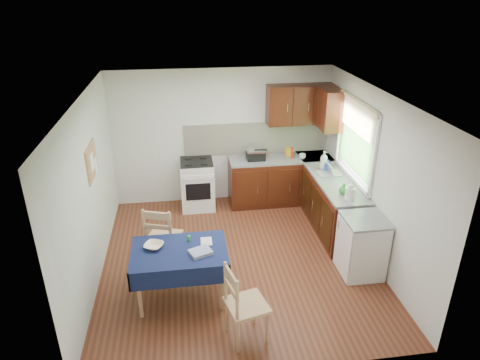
{
  "coord_description": "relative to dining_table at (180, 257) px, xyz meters",
  "views": [
    {
      "loc": [
        -0.72,
        -5.35,
        3.81
      ],
      "look_at": [
        0.08,
        0.32,
        1.18
      ],
      "focal_mm": 32.0,
      "sensor_mm": 36.0,
      "label": 1
    }
  ],
  "objects": [
    {
      "name": "base_cabinets",
      "position": [
        2.21,
        1.99,
        -0.2
      ],
      "size": [
        1.9,
        2.3,
        0.86
      ],
      "color": "black",
      "rests_on": "ground"
    },
    {
      "name": "sandwich_press",
      "position": [
        1.43,
        2.52,
        0.36
      ],
      "size": [
        0.32,
        0.28,
        0.19
      ],
      "rotation": [
        0.0,
        0.0,
        0.22
      ],
      "color": "black",
      "rests_on": "worktop_back"
    },
    {
      "name": "wall_front",
      "position": [
        0.85,
        -1.37,
        0.62
      ],
      "size": [
        4.0,
        0.02,
        2.5
      ],
      "primitive_type": "cube",
      "color": "silver",
      "rests_on": "ground"
    },
    {
      "name": "dining_table",
      "position": [
        0.0,
        0.0,
        0.0
      ],
      "size": [
        1.22,
        0.83,
        0.74
      ],
      "rotation": [
        0.0,
        0.0,
        0.18
      ],
      "color": "#0E1439",
      "rests_on": "ground"
    },
    {
      "name": "book",
      "position": [
        0.28,
        0.14,
        0.11
      ],
      "size": [
        0.15,
        0.2,
        0.02
      ],
      "primitive_type": "imported",
      "rotation": [
        0.0,
        0.0,
        -0.01
      ],
      "color": "white",
      "rests_on": "dining_table"
    },
    {
      "name": "stove",
      "position": [
        0.35,
        2.53,
        -0.17
      ],
      "size": [
        0.6,
        0.61,
        0.92
      ],
      "color": "white",
      "rests_on": "ground"
    },
    {
      "name": "sauce_bottle",
      "position": [
        2.09,
        2.47,
        0.37
      ],
      "size": [
        0.05,
        0.05,
        0.21
      ],
      "primitive_type": "cylinder",
      "color": "red",
      "rests_on": "worktop_back"
    },
    {
      "name": "chair_far",
      "position": [
        -0.24,
        0.67,
        -0.08
      ],
      "size": [
        0.58,
        0.58,
        1.04
      ],
      "rotation": [
        0.0,
        0.0,
        2.82
      ],
      "color": "tan",
      "rests_on": "ground"
    },
    {
      "name": "soap_bottle_a",
      "position": [
        2.5,
        1.9,
        0.43
      ],
      "size": [
        0.17,
        0.17,
        0.32
      ],
      "primitive_type": "imported",
      "rotation": [
        0.0,
        0.0,
        0.51
      ],
      "color": "white",
      "rests_on": "worktop_right"
    },
    {
      "name": "yellow_packet",
      "position": [
        2.06,
        2.6,
        0.34
      ],
      "size": [
        0.13,
        0.11,
        0.15
      ],
      "primitive_type": "cube",
      "rotation": [
        0.0,
        0.0,
        0.3
      ],
      "color": "gold",
      "rests_on": "worktop_back"
    },
    {
      "name": "worktop_back",
      "position": [
        1.9,
        2.53,
        0.25
      ],
      "size": [
        1.9,
        0.6,
        0.04
      ],
      "primitive_type": "cube",
      "color": "slate",
      "rests_on": "base_cabinets"
    },
    {
      "name": "window",
      "position": [
        2.82,
        1.43,
        1.02
      ],
      "size": [
        0.04,
        1.48,
        1.26
      ],
      "color": "#2D5D26",
      "rests_on": "wall_right"
    },
    {
      "name": "dish_rack",
      "position": [
        2.54,
        1.68,
        0.29
      ],
      "size": [
        0.37,
        0.28,
        0.18
      ],
      "rotation": [
        0.0,
        0.0,
        0.06
      ],
      "color": "#99999E",
      "rests_on": "worktop_right"
    },
    {
      "name": "wall_right",
      "position": [
        2.85,
        0.73,
        0.62
      ],
      "size": [
        0.02,
        4.2,
        2.5
      ],
      "primitive_type": "cube",
      "color": "silver",
      "rests_on": "ground"
    },
    {
      "name": "fridge",
      "position": [
        2.55,
        0.18,
        -0.19
      ],
      "size": [
        0.58,
        0.6,
        0.89
      ],
      "color": "white",
      "rests_on": "ground"
    },
    {
      "name": "plate_bowl",
      "position": [
        -0.32,
        0.1,
        0.13
      ],
      "size": [
        0.31,
        0.31,
        0.06
      ],
      "primitive_type": "imported",
      "rotation": [
        0.0,
        0.0,
        -0.4
      ],
      "color": "beige",
      "rests_on": "dining_table"
    },
    {
      "name": "tea_towel",
      "position": [
        0.27,
        -0.12,
        0.13
      ],
      "size": [
        0.32,
        0.29,
        0.05
      ],
      "primitive_type": "cube",
      "rotation": [
        0.0,
        0.0,
        0.39
      ],
      "color": "navy",
      "rests_on": "dining_table"
    },
    {
      "name": "soap_bottle_c",
      "position": [
        2.5,
        0.93,
        0.36
      ],
      "size": [
        0.18,
        0.18,
        0.18
      ],
      "primitive_type": "imported",
      "rotation": [
        0.0,
        0.0,
        3.46
      ],
      "color": "green",
      "rests_on": "worktop_right"
    },
    {
      "name": "corkboard",
      "position": [
        -1.12,
        1.03,
        0.97
      ],
      "size": [
        0.04,
        0.62,
        0.47
      ],
      "color": "tan",
      "rests_on": "wall_left"
    },
    {
      "name": "kettle",
      "position": [
        2.53,
        0.75,
        0.38
      ],
      "size": [
        0.15,
        0.15,
        0.25
      ],
      "color": "white",
      "rests_on": "worktop_right"
    },
    {
      "name": "soap_bottle_b",
      "position": [
        2.54,
        1.8,
        0.37
      ],
      "size": [
        0.12,
        0.12,
        0.19
      ],
      "primitive_type": "imported",
      "rotation": [
        0.0,
        0.0,
        2.5
      ],
      "color": "#1F4DB5",
      "rests_on": "worktop_right"
    },
    {
      "name": "chair_near",
      "position": [
        0.69,
        -0.84,
        -0.1
      ],
      "size": [
        0.54,
        0.54,
        1.0
      ],
      "rotation": [
        0.0,
        0.0,
        1.82
      ],
      "color": "tan",
      "rests_on": "ground"
    },
    {
      "name": "ceiling",
      "position": [
        0.85,
        0.73,
        1.87
      ],
      "size": [
        4.0,
        4.2,
        0.02
      ],
      "primitive_type": "cube",
      "color": "silver",
      "rests_on": "wall_back"
    },
    {
      "name": "worktop_right",
      "position": [
        2.55,
        1.38,
        0.25
      ],
      "size": [
        0.6,
        1.7,
        0.04
      ],
      "primitive_type": "cube",
      "color": "slate",
      "rests_on": "base_cabinets"
    },
    {
      "name": "floor",
      "position": [
        0.85,
        0.73,
        -0.63
      ],
      "size": [
        4.2,
        4.2,
        0.0
      ],
      "primitive_type": "plane",
      "color": "#512315",
      "rests_on": "ground"
    },
    {
      "name": "wall_left",
      "position": [
        -1.15,
        0.73,
        0.62
      ],
      "size": [
        0.02,
        4.2,
        2.5
      ],
      "primitive_type": "cube",
      "color": "silver",
      "rests_on": "ground"
    },
    {
      "name": "toaster",
      "position": [
        1.51,
        2.48,
        0.36
      ],
      "size": [
        0.27,
        0.16,
        0.2
      ],
      "rotation": [
        0.0,
        0.0,
        -0.07
      ],
      "color": "silver",
      "rests_on": "worktop_back"
    },
    {
      "name": "upper_cabinets",
      "position": [
        2.37,
        2.53,
        1.22
      ],
      "size": [
        1.2,
        0.85,
        0.7
      ],
      "color": "black",
      "rests_on": "wall_back"
    },
    {
      "name": "cup",
      "position": [
        2.27,
        2.41,
        0.32
      ],
      "size": [
        0.16,
        0.16,
        0.1
      ],
      "primitive_type": "imported",
      "rotation": [
        0.0,
        0.0,
        0.32
      ],
      "color": "silver",
      "rests_on": "worktop_back"
    },
    {
      "name": "splashback",
      "position": [
        1.5,
        2.82,
        0.57
      ],
      "size": [
        2.7,
        0.02,
        0.6
      ],
      "primitive_type": "cube",
      "color": "white",
      "rests_on": "wall_back"
    },
    {
      "name": "wall_back",
      "position": [
        0.85,
        2.83,
        0.62
      ],
      "size": [
        4.0,
        0.02,
        2.5
      ],
      "primitive_type": "cube",
      "color": "silver",
      "rests_on": "ground"
    },
    {
      "name": "worktop_corner",
      "position": [
        2.55,
        2.53,
        0.25
      ],
      "size": [
        0.6,
        0.6,
        0.04
      ],
      "primitive_type": "cube",
      "color": "slate",
      "rests_on": "base_cabinets"
    },
    {
      "name": "spice_jar",
      "position": [
        0.14,
        0.19,
        0.15
      ],
      "size": [
        0.04,
        0.04,
        0.08
      ],
      "primitive_type": "cylinder",
      "color": "#268E3B",
      "rests_on": "dining_table"
    }
  ]
}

